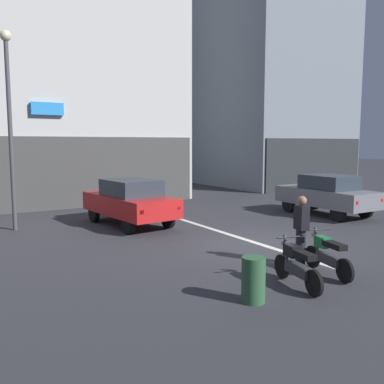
# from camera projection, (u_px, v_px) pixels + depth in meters

# --- Properties ---
(ground_plane) EXTENTS (120.00, 120.00, 0.00)m
(ground_plane) POSITION_uv_depth(u_px,v_px,m) (261.00, 245.00, 11.92)
(ground_plane) COLOR #333338
(lane_centre_line) EXTENTS (0.20, 18.00, 0.01)m
(lane_centre_line) POSITION_uv_depth(u_px,v_px,m) (165.00, 214.00, 17.01)
(lane_centre_line) COLOR silver
(lane_centre_line) RESTS_ON ground
(building_mid_block) EXTENTS (9.70, 8.98, 17.69)m
(building_mid_block) POSITION_uv_depth(u_px,v_px,m) (72.00, 31.00, 21.97)
(building_mid_block) COLOR silver
(building_mid_block) RESTS_ON ground
(building_far_right) EXTENTS (8.50, 9.45, 17.77)m
(building_far_right) POSITION_uv_depth(u_px,v_px,m) (267.00, 58.00, 29.04)
(building_far_right) COLOR gray
(building_far_right) RESTS_ON ground
(car_red_crossing_near) EXTENTS (2.20, 4.27, 1.64)m
(car_red_crossing_near) POSITION_uv_depth(u_px,v_px,m) (130.00, 201.00, 14.67)
(car_red_crossing_near) COLOR black
(car_red_crossing_near) RESTS_ON ground
(car_grey_parked_kerbside) EXTENTS (1.83, 4.13, 1.64)m
(car_grey_parked_kerbside) POSITION_uv_depth(u_px,v_px,m) (327.00, 194.00, 16.73)
(car_grey_parked_kerbside) COLOR black
(car_grey_parked_kerbside) RESTS_ON ground
(street_lamp) EXTENTS (0.36, 0.36, 6.51)m
(street_lamp) POSITION_uv_depth(u_px,v_px,m) (9.00, 110.00, 13.46)
(street_lamp) COLOR #47474C
(street_lamp) RESTS_ON ground
(motorcycle_black_row_leftmost) EXTENTS (0.56, 1.65, 0.98)m
(motorcycle_black_row_leftmost) POSITION_uv_depth(u_px,v_px,m) (297.00, 265.00, 8.40)
(motorcycle_black_row_leftmost) COLOR black
(motorcycle_black_row_leftmost) RESTS_ON ground
(motorcycle_green_row_left_mid) EXTENTS (0.57, 1.64, 0.98)m
(motorcycle_green_row_left_mid) POSITION_uv_depth(u_px,v_px,m) (328.00, 254.00, 9.17)
(motorcycle_green_row_left_mid) COLOR black
(motorcycle_green_row_left_mid) RESTS_ON ground
(person_by_motorcycles) EXTENTS (0.30, 0.40, 1.67)m
(person_by_motorcycles) POSITION_uv_depth(u_px,v_px,m) (301.00, 230.00, 9.87)
(person_by_motorcycles) COLOR #23232D
(person_by_motorcycles) RESTS_ON ground
(trash_bin) EXTENTS (0.44, 0.44, 0.85)m
(trash_bin) POSITION_uv_depth(u_px,v_px,m) (253.00, 280.00, 7.57)
(trash_bin) COLOR #2D5938
(trash_bin) RESTS_ON ground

